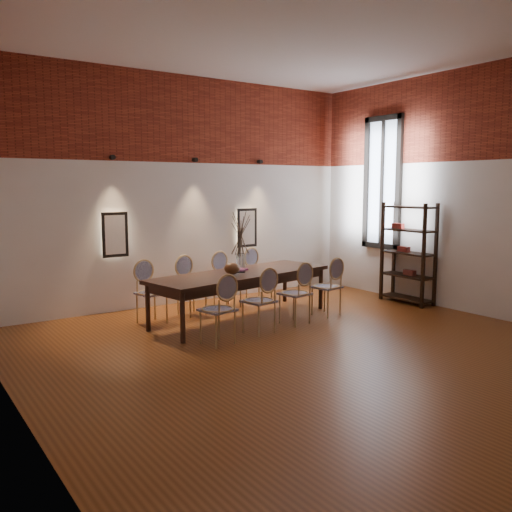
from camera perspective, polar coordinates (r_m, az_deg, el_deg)
floor at (r=7.11m, az=5.77°, el=-9.86°), size 7.00×7.00×0.02m
ceiling at (r=7.06m, az=6.23°, el=23.10°), size 7.00×7.00×0.02m
wall_back at (r=9.76m, az=-7.80°, el=6.78°), size 7.00×0.10×4.00m
wall_left at (r=5.23m, az=-25.19°, el=5.64°), size 0.10×7.00×4.00m
wall_right at (r=9.49m, az=22.58°, el=6.26°), size 0.10×7.00×4.00m
brick_band_back at (r=9.77m, az=-7.74°, el=14.13°), size 7.00×0.02×1.50m
brick_band_left at (r=5.36m, az=-25.19°, el=19.13°), size 0.02×7.00×1.50m
brick_band_right at (r=9.51m, az=22.73°, el=13.82°), size 0.02×7.00×1.50m
niche_left at (r=9.19m, az=-14.68°, el=2.19°), size 0.36×0.06×0.66m
niche_right at (r=10.36m, az=-1.05°, el=3.00°), size 0.36×0.06×0.66m
spot_fixture_left at (r=9.14m, az=-14.88°, el=10.01°), size 0.08×0.10×0.08m
spot_fixture_mid at (r=9.75m, az=-6.44°, el=10.03°), size 0.08×0.10×0.08m
spot_fixture_right at (r=10.49m, az=0.41°, el=9.89°), size 0.08×0.10×0.08m
window_glass at (r=10.65m, az=13.21°, el=7.51°), size 0.02×0.78×2.38m
window_frame at (r=10.63m, az=13.14°, el=7.51°), size 0.08×0.90×2.50m
window_mullion at (r=10.63m, az=13.14°, el=7.51°), size 0.06×0.06×2.40m
dining_table at (r=8.56m, az=-1.53°, el=-4.20°), size 3.21×1.50×0.75m
chair_near_a at (r=7.22m, az=-4.08°, el=-5.64°), size 0.51×0.51×0.94m
chair_near_b at (r=7.73m, az=0.30°, el=-4.74°), size 0.51×0.51×0.94m
chair_near_c at (r=8.28m, az=4.11°, el=-3.94°), size 0.51×0.51×0.94m
chair_near_d at (r=8.86m, az=7.42°, el=-3.23°), size 0.51×0.51×0.94m
chair_far_a at (r=8.44m, az=-10.94°, el=-3.85°), size 0.51×0.51×0.94m
chair_far_b at (r=8.88m, az=-6.78°, el=-3.20°), size 0.51×0.51×0.94m
chair_far_c at (r=9.36m, az=-3.04°, el=-2.61°), size 0.51×0.51×0.94m
chair_far_d at (r=9.88m, az=0.32°, el=-2.07°), size 0.51×0.51×0.94m
vase at (r=8.46m, az=-1.62°, el=-0.73°), size 0.14×0.14×0.30m
dried_branches at (r=8.40m, az=-1.63°, el=2.31°), size 0.50×0.50×0.70m
bowl at (r=8.28m, az=-2.53°, el=-1.33°), size 0.24×0.24×0.18m
book at (r=8.67m, az=-1.86°, el=-1.43°), size 0.29×0.22×0.03m
shelving_rack at (r=10.05m, az=15.72°, el=0.30°), size 0.39×1.01×1.80m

